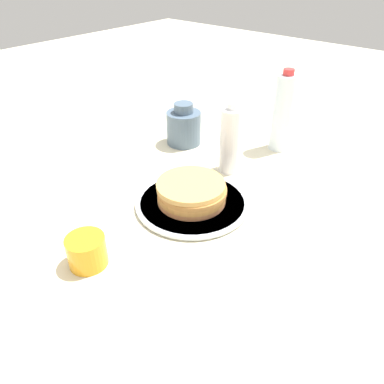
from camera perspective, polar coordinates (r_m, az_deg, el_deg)
ground_plane at (r=0.94m, az=0.94°, el=-2.43°), size 4.00×4.00×0.00m
plate at (r=0.95m, az=0.00°, el=-1.66°), size 0.29×0.29×0.01m
pancake_stack at (r=0.93m, az=0.01°, el=0.03°), size 0.18×0.18×0.05m
juice_glass at (r=0.80m, az=-15.73°, el=-8.67°), size 0.08×0.08×0.07m
cream_jug at (r=1.24m, az=-1.26°, el=9.97°), size 0.11×0.11×0.14m
water_bottle_near at (r=1.06m, az=5.95°, el=7.85°), size 0.06×0.06×0.21m
water_bottle_mid at (r=1.21m, az=13.70°, el=11.64°), size 0.07×0.07×0.25m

